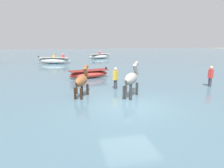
{
  "coord_description": "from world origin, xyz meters",
  "views": [
    {
      "loc": [
        -2.75,
        -8.51,
        3.28
      ],
      "look_at": [
        -0.28,
        2.36,
        0.83
      ],
      "focal_mm": 33.03,
      "sensor_mm": 36.0,
      "label": 1
    }
  ],
  "objects": [
    {
      "name": "boat_distant_west",
      "position": [
        -4.08,
        17.64,
        0.7
      ],
      "size": [
        4.22,
        2.44,
        1.22
      ],
      "color": "silver",
      "rests_on": "water_surface"
    },
    {
      "name": "person_onlooker_right",
      "position": [
        6.13,
        2.53,
        0.87
      ],
      "size": [
        0.37,
        0.31,
        1.63
      ],
      "color": "#383842",
      "rests_on": "ground"
    },
    {
      "name": "person_wading_mid",
      "position": [
        0.15,
        3.26,
        0.87
      ],
      "size": [
        0.37,
        0.37,
        1.63
      ],
      "color": "#383842",
      "rests_on": "ground"
    },
    {
      "name": "water_surface",
      "position": [
        0.0,
        10.0,
        0.17
      ],
      "size": [
        90.0,
        90.0,
        0.33
      ],
      "primitive_type": "cube",
      "color": "#476675",
      "rests_on": "ground"
    },
    {
      "name": "horse_trailing_chestnut",
      "position": [
        -1.97,
        1.98,
        1.14
      ],
      "size": [
        1.04,
        1.72,
        1.92
      ],
      "color": "brown",
      "rests_on": "ground"
    },
    {
      "name": "ground_plane",
      "position": [
        0.0,
        0.0,
        0.0
      ],
      "size": [
        120.0,
        120.0,
        0.0
      ],
      "primitive_type": "plane",
      "color": "#756B56"
    },
    {
      "name": "boat_distant_east",
      "position": [
        -1.02,
        7.14,
        0.63
      ],
      "size": [
        3.24,
        1.74,
        0.74
      ],
      "color": "#BC382D",
      "rests_on": "water_surface"
    },
    {
      "name": "boat_mid_outer",
      "position": [
        2.49,
        22.95,
        0.68
      ],
      "size": [
        3.77,
        2.6,
        1.17
      ],
      "color": "silver",
      "rests_on": "water_surface"
    },
    {
      "name": "horse_lead_grey",
      "position": [
        0.53,
        1.4,
        1.24
      ],
      "size": [
        1.43,
        1.75,
        2.1
      ],
      "color": "gray",
      "rests_on": "ground"
    }
  ]
}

